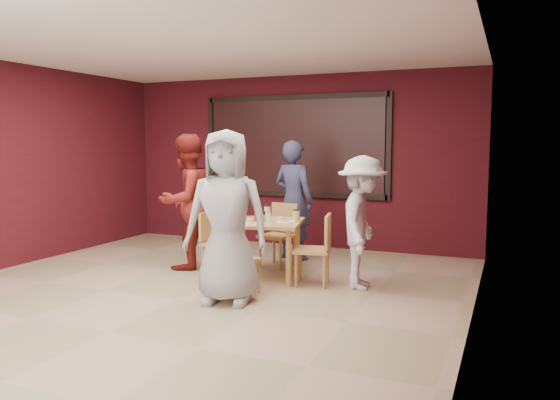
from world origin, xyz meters
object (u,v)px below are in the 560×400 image
at_px(dining_table, 264,228).
at_px(chair_right, 318,245).
at_px(chair_left, 214,239).
at_px(chair_back, 280,231).
at_px(diner_back, 293,200).
at_px(diner_left, 187,202).
at_px(chair_front, 235,256).
at_px(diner_front, 227,217).
at_px(diner_right, 362,222).

bearing_deg(dining_table, chair_right, -4.91).
bearing_deg(chair_left, chair_right, -2.70).
distance_m(chair_back, diner_back, 0.63).
height_order(chair_right, diner_left, diner_left).
bearing_deg(diner_back, chair_front, 105.42).
height_order(dining_table, chair_front, dining_table).
bearing_deg(chair_right, dining_table, 175.09).
relative_size(chair_left, diner_front, 0.44).
bearing_deg(dining_table, chair_left, 179.57).
relative_size(chair_front, diner_right, 0.50).
distance_m(chair_back, diner_front, 1.87).
bearing_deg(diner_left, chair_left, 92.08).
height_order(diner_front, diner_right, diner_front).
distance_m(chair_back, chair_right, 1.13).
height_order(chair_left, diner_right, diner_right).
xyz_separation_m(chair_left, diner_front, (0.80, -1.11, 0.47)).
distance_m(chair_front, chair_right, 1.04).
xyz_separation_m(chair_front, chair_left, (-0.73, 0.81, 0.01)).
relative_size(dining_table, chair_back, 1.28).
bearing_deg(dining_table, diner_left, 174.74).
relative_size(dining_table, diner_back, 0.64).
bearing_deg(chair_front, chair_left, 132.32).
distance_m(dining_table, chair_left, 0.75).
xyz_separation_m(chair_right, diner_front, (-0.67, -1.04, 0.44)).
xyz_separation_m(dining_table, diner_front, (0.07, -1.10, 0.28)).
xyz_separation_m(diner_front, diner_back, (-0.16, 2.31, -0.05)).
height_order(diner_front, diner_left, diner_front).
relative_size(chair_front, chair_right, 0.91).
distance_m(dining_table, chair_back, 0.73).
height_order(chair_left, diner_front, diner_front).
bearing_deg(chair_left, dining_table, -0.43).
bearing_deg(diner_right, diner_front, 125.50).
relative_size(chair_front, chair_back, 0.90).
distance_m(chair_front, diner_right, 1.53).
relative_size(chair_back, chair_right, 1.01).
distance_m(chair_right, diner_right, 0.60).
relative_size(chair_right, diner_right, 0.55).
distance_m(chair_back, diner_left, 1.34).
height_order(chair_back, chair_left, chair_back).
bearing_deg(diner_back, diner_left, 57.04).
relative_size(chair_back, diner_back, 0.50).
height_order(dining_table, diner_back, diner_back).
height_order(chair_front, diner_right, diner_right).
xyz_separation_m(dining_table, diner_back, (-0.08, 1.21, 0.23)).
xyz_separation_m(chair_front, chair_back, (-0.10, 1.51, 0.05)).
bearing_deg(chair_back, chair_left, -132.16).
relative_size(dining_table, diner_front, 0.60).
bearing_deg(chair_left, chair_front, -47.68).
distance_m(diner_front, diner_back, 2.32).
height_order(chair_left, chair_right, chair_right).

